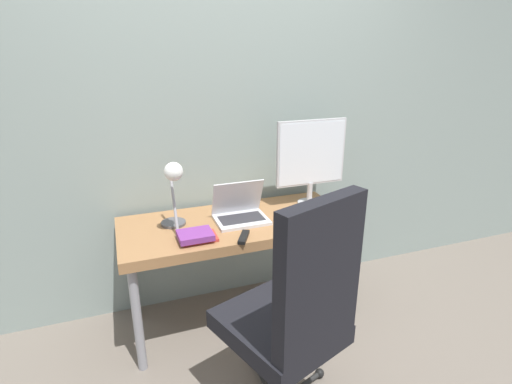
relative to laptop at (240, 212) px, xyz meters
name	(u,v)px	position (x,y,z in m)	size (l,w,h in m)	color
ground_plane	(253,348)	(-0.03, -0.31, -0.75)	(12.00, 12.00, 0.00)	#70665B
wall_back	(217,112)	(-0.03, 0.36, 0.55)	(8.00, 0.05, 2.60)	gray
desk	(236,231)	(-0.03, -0.01, -0.12)	(1.38, 0.60, 0.70)	#996B42
laptop	(240,212)	(0.00, 0.00, 0.00)	(0.31, 0.24, 0.24)	silver
monitor	(311,156)	(0.52, 0.10, 0.27)	(0.47, 0.15, 0.56)	#B7B7BC
desk_lamp	(173,186)	(-0.39, -0.05, 0.23)	(0.14, 0.29, 0.42)	#4C4C51
office_chair	(295,311)	(-0.02, -0.84, -0.12)	(0.65, 0.66, 1.18)	black
book_stack	(197,236)	(-0.31, -0.18, -0.02)	(0.21, 0.16, 0.05)	#B2382D
tv_remote	(244,237)	(-0.06, -0.25, -0.04)	(0.11, 0.15, 0.02)	black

